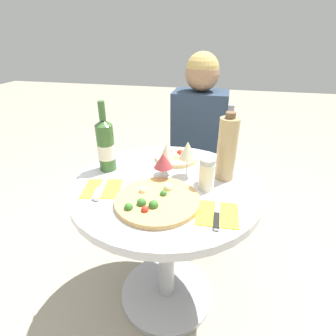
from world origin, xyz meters
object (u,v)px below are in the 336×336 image
object	(u,v)px
dining_table	(166,216)
seated_diner	(196,156)
chair_behind_diner	(198,166)
wine_bottle	(106,145)
tall_carafe	(227,149)
pizza_large	(157,200)

from	to	relation	value
dining_table	seated_diner	world-z (taller)	seated_diner
dining_table	chair_behind_diner	distance (m)	0.80
seated_diner	wine_bottle	bearing A→B (deg)	58.02
tall_carafe	wine_bottle	bearing A→B (deg)	-176.41
dining_table	pizza_large	bearing A→B (deg)	-90.10
seated_diner	tall_carafe	distance (m)	0.64
pizza_large	tall_carafe	distance (m)	0.37
chair_behind_diner	seated_diner	size ratio (longest dim) A/B	0.70
pizza_large	tall_carafe	world-z (taller)	tall_carafe
seated_diner	chair_behind_diner	bearing A→B (deg)	-90.00
chair_behind_diner	seated_diner	bearing A→B (deg)	90.00
seated_diner	pizza_large	xyz separation A→B (m)	(-0.06, -0.80, 0.17)
dining_table	tall_carafe	distance (m)	0.42
dining_table	wine_bottle	world-z (taller)	wine_bottle
dining_table	seated_diner	bearing A→B (deg)	84.67
seated_diner	pizza_large	distance (m)	0.82
chair_behind_diner	wine_bottle	world-z (taller)	wine_bottle
dining_table	pizza_large	distance (m)	0.25
chair_behind_diner	pizza_large	xyz separation A→B (m)	(-0.06, -0.94, 0.31)
chair_behind_diner	wine_bottle	size ratio (longest dim) A/B	2.61
pizza_large	tall_carafe	xyz separation A→B (m)	(0.24, 0.26, 0.13)
seated_diner	wine_bottle	xyz separation A→B (m)	(-0.36, -0.57, 0.28)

